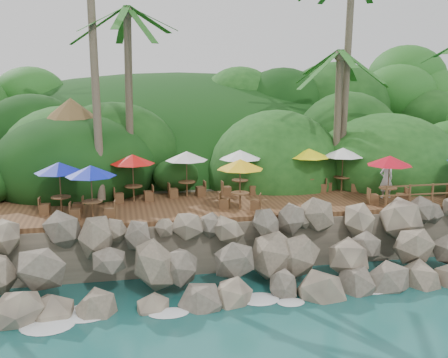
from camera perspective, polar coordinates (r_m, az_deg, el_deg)
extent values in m
plane|color=#19514F|center=(18.98, 3.71, -13.64)|extent=(140.00, 140.00, 0.00)
cube|color=gray|center=(33.65, -3.39, -0.69)|extent=(32.00, 25.20, 2.10)
ellipsoid|color=#143811|center=(41.15, -4.85, -0.02)|extent=(44.80, 28.00, 15.40)
cube|color=brown|center=(23.78, 0.00, -2.84)|extent=(26.00, 5.00, 0.20)
ellipsoid|color=white|center=(18.73, -15.16, -14.28)|extent=(1.20, 0.80, 0.06)
ellipsoid|color=white|center=(18.74, -5.70, -13.90)|extent=(1.20, 0.80, 0.06)
ellipsoid|color=white|center=(19.23, 3.47, -13.19)|extent=(1.20, 0.80, 0.06)
ellipsoid|color=white|center=(20.16, 11.93, -12.24)|extent=(1.20, 0.80, 0.06)
ellipsoid|color=white|center=(21.47, 19.45, -11.17)|extent=(1.20, 0.80, 0.06)
cylinder|color=brown|center=(25.10, -14.02, 14.10)|extent=(0.61, 3.72, 13.84)
cylinder|color=brown|center=(25.91, -10.26, 8.13)|extent=(0.50, 1.13, 8.72)
ellipsoid|color=#23601E|center=(26.06, -10.61, 17.75)|extent=(6.00, 6.00, 2.40)
cylinder|color=brown|center=(27.43, 12.22, 6.22)|extent=(0.59, 0.75, 6.83)
ellipsoid|color=#23601E|center=(27.36, 12.53, 13.35)|extent=(6.00, 6.00, 2.40)
cylinder|color=brown|center=(27.83, 13.12, 10.57)|extent=(1.04, 1.31, 11.00)
cylinder|color=brown|center=(25.92, -19.27, 0.64)|extent=(0.16, 0.16, 2.40)
cylinder|color=brown|center=(25.68, -13.08, 0.88)|extent=(0.16, 0.16, 2.40)
cylinder|color=brown|center=(28.65, -18.55, 1.64)|extent=(0.16, 0.16, 2.40)
cylinder|color=brown|center=(28.44, -12.94, 1.87)|extent=(0.16, 0.16, 2.40)
cone|color=brown|center=(26.85, -16.23, 6.12)|extent=(5.70, 5.70, 2.20)
cylinder|color=brown|center=(22.83, -17.24, -2.77)|extent=(0.08, 0.08, 0.71)
cylinder|color=brown|center=(22.75, -17.29, -1.88)|extent=(0.81, 0.81, 0.05)
cylinder|color=brown|center=(22.68, -17.34, -1.05)|extent=(0.05, 0.05, 2.11)
cone|color=#0B169A|center=(22.51, -17.48, 1.22)|extent=(2.01, 2.01, 0.43)
cube|color=brown|center=(22.98, -18.88, -3.13)|extent=(0.43, 0.43, 0.44)
cube|color=brown|center=(22.76, -15.55, -3.06)|extent=(0.43, 0.43, 0.44)
cylinder|color=brown|center=(22.57, 1.75, -2.42)|extent=(0.08, 0.08, 0.71)
cylinder|color=brown|center=(22.48, 1.76, -1.52)|extent=(0.81, 0.81, 0.05)
cylinder|color=brown|center=(22.41, 1.76, -0.68)|extent=(0.05, 0.05, 2.11)
cone|color=yellow|center=(22.24, 1.78, 1.62)|extent=(2.01, 2.01, 0.43)
cube|color=brown|center=(22.71, 0.08, -2.67)|extent=(0.53, 0.53, 0.44)
cube|color=brown|center=(22.50, 3.44, -2.83)|extent=(0.53, 0.53, 0.44)
cylinder|color=brown|center=(24.25, -9.77, -1.62)|extent=(0.08, 0.08, 0.71)
cylinder|color=brown|center=(24.17, -9.80, -0.78)|extent=(0.81, 0.81, 0.05)
cylinder|color=brown|center=(24.10, -9.83, 0.00)|extent=(0.05, 0.05, 2.11)
cone|color=red|center=(23.95, -9.90, 2.14)|extent=(2.01, 2.01, 0.43)
cube|color=brown|center=(24.21, -11.34, -2.03)|extent=(0.44, 0.44, 0.44)
cube|color=brown|center=(24.37, -8.20, -1.83)|extent=(0.44, 0.44, 0.44)
cylinder|color=brown|center=(24.93, -4.04, -1.14)|extent=(0.08, 0.08, 0.71)
cylinder|color=brown|center=(24.85, -4.05, -0.31)|extent=(0.81, 0.81, 0.05)
cylinder|color=brown|center=(24.79, -4.07, 0.45)|extent=(0.05, 0.05, 2.11)
cone|color=silver|center=(24.64, -4.09, 2.53)|extent=(2.01, 2.01, 0.43)
cube|color=brown|center=(24.80, -5.54, -1.54)|extent=(0.45, 0.45, 0.44)
cube|color=brown|center=(25.13, -2.56, -1.33)|extent=(0.45, 0.45, 0.44)
cylinder|color=brown|center=(26.66, 12.65, -0.58)|extent=(0.08, 0.08, 0.71)
cylinder|color=brown|center=(26.59, 12.68, 0.19)|extent=(0.81, 0.81, 0.05)
cylinder|color=brown|center=(26.53, 12.72, 0.91)|extent=(0.05, 0.05, 2.11)
cone|color=white|center=(26.38, 12.80, 2.85)|extent=(2.01, 2.01, 0.43)
cube|color=brown|center=(26.67, 11.20, -0.80)|extent=(0.53, 0.53, 0.44)
cube|color=brown|center=(26.71, 14.08, -0.91)|extent=(0.53, 0.53, 0.44)
cylinder|color=brown|center=(26.12, 9.11, -0.68)|extent=(0.08, 0.08, 0.71)
cylinder|color=brown|center=(26.05, 9.14, 0.10)|extent=(0.81, 0.81, 0.05)
cylinder|color=brown|center=(25.99, 9.16, 0.83)|extent=(0.05, 0.05, 2.11)
cone|color=#FFF215|center=(25.84, 9.22, 2.82)|extent=(2.01, 2.01, 0.43)
cube|color=brown|center=(26.03, 7.65, -0.98)|extent=(0.46, 0.46, 0.44)
cube|color=brown|center=(26.28, 10.54, -0.96)|extent=(0.46, 0.46, 0.44)
cylinder|color=brown|center=(24.65, 17.33, -1.76)|extent=(0.08, 0.08, 0.71)
cylinder|color=brown|center=(24.58, 17.38, -0.94)|extent=(0.81, 0.81, 0.05)
cylinder|color=brown|center=(24.51, 17.43, -0.17)|extent=(0.05, 0.05, 2.11)
cone|color=red|center=(24.36, 17.55, 1.93)|extent=(2.01, 2.01, 0.43)
cube|color=brown|center=(24.43, 15.86, -2.12)|extent=(0.44, 0.44, 0.44)
cube|color=brown|center=(24.95, 18.74, -2.02)|extent=(0.44, 0.44, 0.44)
cylinder|color=brown|center=(21.70, -14.07, -3.31)|extent=(0.08, 0.08, 0.71)
cylinder|color=brown|center=(21.61, -14.11, -2.38)|extent=(0.81, 0.81, 0.05)
cylinder|color=brown|center=(21.54, -14.15, -1.51)|extent=(0.05, 0.05, 2.11)
cone|color=#0D1DB1|center=(21.36, -14.27, 0.88)|extent=(2.01, 2.01, 0.43)
cube|color=brown|center=(21.81, -15.81, -3.69)|extent=(0.43, 0.43, 0.44)
cube|color=brown|center=(21.67, -12.28, -3.62)|extent=(0.43, 0.43, 0.44)
cylinder|color=brown|center=(25.29, 1.73, -0.94)|extent=(0.08, 0.08, 0.71)
cylinder|color=brown|center=(25.21, 1.73, -0.13)|extent=(0.81, 0.81, 0.05)
cylinder|color=brown|center=(25.15, 1.74, 0.62)|extent=(0.05, 0.05, 2.11)
cone|color=white|center=(25.00, 1.75, 2.68)|extent=(2.01, 2.01, 0.43)
cube|color=brown|center=(25.14, 0.26, -1.32)|extent=(0.42, 0.42, 0.44)
cube|color=brown|center=(25.51, 3.17, -1.15)|extent=(0.42, 0.42, 0.44)
cylinder|color=brown|center=(23.76, 17.22, -1.87)|extent=(0.10, 0.10, 1.00)
cylinder|color=brown|center=(24.30, 19.50, -1.73)|extent=(0.10, 0.10, 1.00)
cylinder|color=brown|center=(24.88, 21.68, -1.59)|extent=(0.10, 0.10, 1.00)
imported|color=white|center=(25.70, 17.21, 0.00)|extent=(0.67, 0.45, 1.80)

